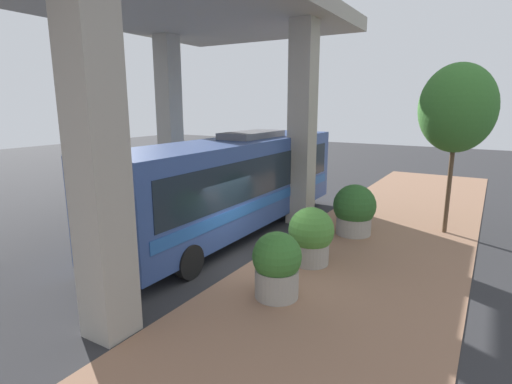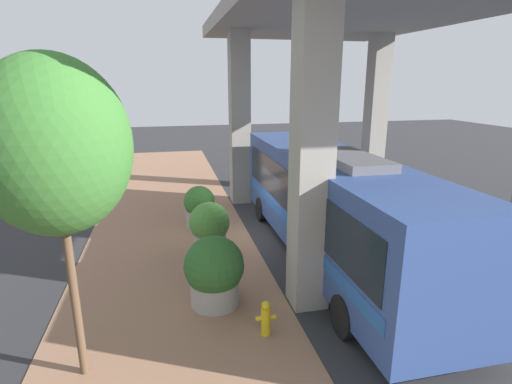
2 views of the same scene
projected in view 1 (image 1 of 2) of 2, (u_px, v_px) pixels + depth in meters
ground_plane at (250, 263)px, 12.37m from camera, size 80.00×80.00×0.00m
sidewalk_strip at (343, 284)px, 10.87m from camera, size 6.00×40.00×0.02m
overpass at (143, 22)px, 12.79m from camera, size 9.40×17.61×8.55m
bus at (236, 180)px, 15.02m from camera, size 2.79×12.14×3.76m
fire_hydrant at (342, 210)px, 16.81m from camera, size 0.48×0.23×0.88m
planter_front at (311, 236)px, 12.11m from camera, size 1.39×1.39×1.78m
planter_middle at (277, 265)px, 9.99m from camera, size 1.25×1.25×1.72m
planter_back at (354, 210)px, 14.86m from camera, size 1.58×1.58×1.91m
street_tree_near at (457, 109)px, 14.28m from camera, size 2.65×2.65×6.26m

